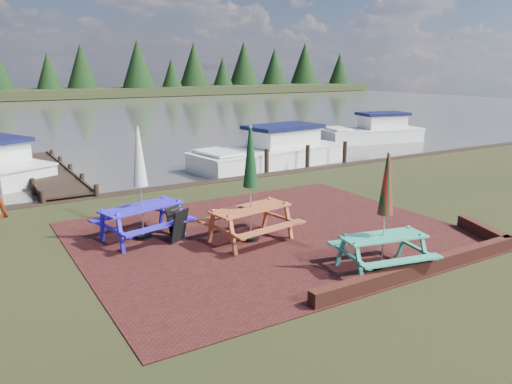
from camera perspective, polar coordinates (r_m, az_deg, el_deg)
The scene contains 12 objects.
ground at distance 11.50m, azimuth 4.39°, elevation -6.31°, with size 120.00×120.00×0.00m, color black.
paving at distance 12.27m, azimuth 1.68°, elevation -4.89°, with size 9.00×7.50×0.02m, color #381312.
brick_wall at distance 11.24m, azimuth 20.80°, elevation -6.90°, with size 6.21×1.79×0.30m.
water at distance 46.34m, azimuth -23.47°, elevation 7.97°, with size 120.00×60.00×0.02m, color #47443D.
far_treeline at distance 75.01m, azimuth -26.99°, elevation 12.03°, with size 120.00×10.00×8.10m.
picnic_table_teal at distance 10.28m, azimuth 14.41°, elevation -4.26°, with size 2.00×1.85×2.39m.
picnic_table_red at distance 11.59m, azimuth -0.63°, elevation -1.19°, with size 2.18×2.00×2.70m.
picnic_table_blue at distance 12.03m, azimuth -12.95°, elevation -1.02°, with size 2.29×2.13×2.67m.
chalkboard at distance 11.86m, azimuth -8.97°, elevation -3.67°, with size 0.53×0.70×0.81m.
jetty at distance 20.58m, azimuth -22.76°, elevation 2.09°, with size 1.76×9.08×1.00m.
boat_near at distance 21.71m, azimuth 1.78°, elevation 4.46°, with size 7.33×3.36×1.91m.
boat_far at distance 29.63m, azimuth 13.28°, elevation 6.63°, with size 6.17×3.20×1.83m.
Camera 1 is at (-6.31, -8.74, 3.99)m, focal length 35.00 mm.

